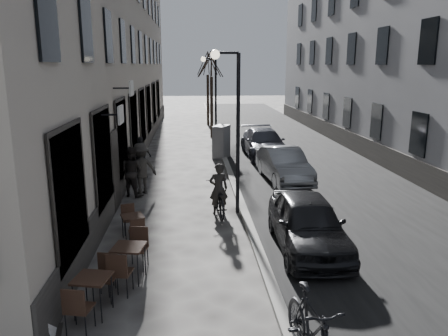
{
  "coord_description": "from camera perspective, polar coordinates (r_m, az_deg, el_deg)",
  "views": [
    {
      "loc": [
        -1.45,
        -7.34,
        4.66
      ],
      "look_at": [
        -0.54,
        4.66,
        1.8
      ],
      "focal_mm": 35.0,
      "sensor_mm": 36.0,
      "label": 1
    }
  ],
  "objects": [
    {
      "name": "pedestrian_far",
      "position": [
        18.59,
        -10.86,
        1.38
      ],
      "size": [
        1.07,
        0.97,
        1.75
      ],
      "primitive_type": "imported",
      "rotation": [
        0.0,
        0.0,
        0.67
      ],
      "color": "black",
      "rests_on": "ground"
    },
    {
      "name": "kerb",
      "position": [
        23.85,
        -0.3,
        2.24
      ],
      "size": [
        0.25,
        60.0,
        0.12
      ],
      "primitive_type": "cube",
      "color": "gray",
      "rests_on": "ground"
    },
    {
      "name": "bistro_set_b",
      "position": [
        10.0,
        -12.28,
        -11.6
      ],
      "size": [
        0.76,
        1.67,
        0.96
      ],
      "rotation": [
        0.0,
        0.0,
        -0.18
      ],
      "color": "#322016",
      "rests_on": "ground"
    },
    {
      "name": "utility_cabinet",
      "position": [
        22.24,
        -0.35,
        3.45
      ],
      "size": [
        1.0,
        1.26,
        1.66
      ],
      "primitive_type": "cube",
      "rotation": [
        0.0,
        0.0,
        -0.41
      ],
      "color": "slate",
      "rests_on": "ground"
    },
    {
      "name": "bistro_set_c",
      "position": [
        12.18,
        -11.83,
        -7.3
      ],
      "size": [
        0.8,
        1.43,
        0.82
      ],
      "rotation": [
        0.0,
        0.0,
        0.32
      ],
      "color": "#322016",
      "rests_on": "ground"
    },
    {
      "name": "ground",
      "position": [
        8.81,
        6.11,
        -18.64
      ],
      "size": [
        120.0,
        120.0,
        0.0
      ],
      "primitive_type": "plane",
      "color": "#363431",
      "rests_on": "ground"
    },
    {
      "name": "pedestrian_near",
      "position": [
        16.01,
        -11.94,
        -0.47
      ],
      "size": [
        1.12,
        1.06,
        1.82
      ],
      "primitive_type": "imported",
      "rotation": [
        0.0,
        0.0,
        2.57
      ],
      "color": "black",
      "rests_on": "ground"
    },
    {
      "name": "tree_far",
      "position": [
        34.37,
        -2.15,
        13.36
      ],
      "size": [
        2.4,
        2.4,
        5.7
      ],
      "color": "black",
      "rests_on": "ground"
    },
    {
      "name": "streetlamp_far",
      "position": [
        25.42,
        -1.48,
        9.98
      ],
      "size": [
        0.9,
        0.28,
        5.09
      ],
      "color": "black",
      "rests_on": "ground"
    },
    {
      "name": "car_far",
      "position": [
        22.73,
        5.23,
        3.27
      ],
      "size": [
        2.1,
        4.87,
        1.4
      ],
      "primitive_type": "imported",
      "rotation": [
        0.0,
        0.0,
        0.03
      ],
      "color": "#363740",
      "rests_on": "ground"
    },
    {
      "name": "cyclist_rider",
      "position": [
        13.83,
        -0.72,
        -2.73
      ],
      "size": [
        0.63,
        0.44,
        1.65
      ],
      "primitive_type": "imported",
      "rotation": [
        0.0,
        0.0,
        3.22
      ],
      "color": "black",
      "rests_on": "ground"
    },
    {
      "name": "tree_near",
      "position": [
        28.37,
        -1.66,
        13.37
      ],
      "size": [
        2.4,
        2.4,
        5.7
      ],
      "color": "black",
      "rests_on": "ground"
    },
    {
      "name": "pedestrian_mid",
      "position": [
        16.27,
        -10.8,
        -0.08
      ],
      "size": [
        1.41,
        1.19,
        1.89
      ],
      "primitive_type": "imported",
      "rotation": [
        0.0,
        0.0,
        3.63
      ],
      "color": "#2B2926",
      "rests_on": "ground"
    },
    {
      "name": "bicycle",
      "position": [
        13.92,
        -0.71,
        -4.0
      ],
      "size": [
        0.82,
        1.97,
        1.01
      ],
      "primitive_type": "imported",
      "rotation": [
        0.0,
        0.0,
        3.22
      ],
      "color": "black",
      "rests_on": "ground"
    },
    {
      "name": "car_mid",
      "position": [
        17.95,
        7.82,
        0.42
      ],
      "size": [
        1.74,
        4.21,
        1.36
      ],
      "primitive_type": "imported",
      "rotation": [
        0.0,
        0.0,
        0.08
      ],
      "color": "gray",
      "rests_on": "ground"
    },
    {
      "name": "streetlamp_near",
      "position": [
        13.48,
        1.13,
        6.98
      ],
      "size": [
        0.9,
        0.28,
        5.09
      ],
      "color": "black",
      "rests_on": "ground"
    },
    {
      "name": "bistro_set_a",
      "position": [
        8.93,
        -16.75,
        -15.21
      ],
      "size": [
        0.75,
        1.61,
        0.92
      ],
      "rotation": [
        0.0,
        0.0,
        -0.21
      ],
      "color": "#322016",
      "rests_on": "ground"
    },
    {
      "name": "sign_board",
      "position": [
        8.63,
        -21.98,
        -17.32
      ],
      "size": [
        0.42,
        0.6,
        0.97
      ],
      "rotation": [
        0.0,
        0.0,
        0.18
      ],
      "color": "black",
      "rests_on": "ground"
    },
    {
      "name": "road",
      "position": [
        24.38,
        8.3,
        2.21
      ],
      "size": [
        7.3,
        60.0,
        0.0
      ],
      "primitive_type": "cube",
      "color": "black",
      "rests_on": "ground"
    },
    {
      "name": "car_near",
      "position": [
        11.5,
        10.86,
        -7.02
      ],
      "size": [
        1.78,
        4.17,
        1.41
      ],
      "primitive_type": "imported",
      "rotation": [
        0.0,
        0.0,
        -0.03
      ],
      "color": "black",
      "rests_on": "ground"
    },
    {
      "name": "building_right",
      "position": [
        26.45,
        21.48,
        19.75
      ],
      "size": [
        4.0,
        35.0,
        16.0
      ],
      "primitive_type": "cube",
      "color": "gray",
      "rests_on": "ground"
    },
    {
      "name": "moped",
      "position": [
        7.32,
        11.36,
        -20.29
      ],
      "size": [
        0.82,
        2.17,
        1.27
      ],
      "primitive_type": "imported",
      "rotation": [
        0.0,
        0.0,
        0.11
      ],
      "color": "black",
      "rests_on": "ground"
    }
  ]
}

